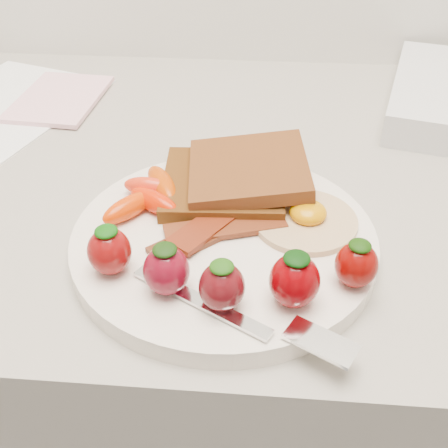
{
  "coord_description": "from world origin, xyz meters",
  "views": [
    {
      "loc": [
        0.04,
        1.17,
        1.23
      ],
      "look_at": [
        0.01,
        1.55,
        0.93
      ],
      "focal_mm": 45.0,
      "sensor_mm": 36.0,
      "label": 1
    }
  ],
  "objects": [
    {
      "name": "counter",
      "position": [
        0.0,
        1.7,
        0.45
      ],
      "size": [
        2.0,
        0.6,
        0.9
      ],
      "primitive_type": "cube",
      "color": "gray",
      "rests_on": "ground"
    },
    {
      "name": "plate",
      "position": [
        0.01,
        1.55,
        0.91
      ],
      "size": [
        0.27,
        0.27,
        0.02
      ],
      "primitive_type": "cylinder",
      "color": "white",
      "rests_on": "counter"
    },
    {
      "name": "toast_lower",
      "position": [
        0.0,
        1.62,
        0.93
      ],
      "size": [
        0.12,
        0.12,
        0.01
      ],
      "primitive_type": "cube",
      "rotation": [
        0.0,
        0.0,
        0.06
      ],
      "color": "black",
      "rests_on": "plate"
    },
    {
      "name": "toast_upper",
      "position": [
        0.03,
        1.63,
        0.94
      ],
      "size": [
        0.12,
        0.12,
        0.03
      ],
      "primitive_type": "cube",
      "rotation": [
        0.0,
        -0.1,
        0.1
      ],
      "color": "#432811",
      "rests_on": "toast_lower"
    },
    {
      "name": "fried_egg",
      "position": [
        0.08,
        1.57,
        0.92
      ],
      "size": [
        0.12,
        0.12,
        0.02
      ],
      "color": "beige",
      "rests_on": "plate"
    },
    {
      "name": "bacon_strips",
      "position": [
        0.0,
        1.56,
        0.92
      ],
      "size": [
        0.12,
        0.12,
        0.01
      ],
      "color": "#401106",
      "rests_on": "plate"
    },
    {
      "name": "baby_carrots",
      "position": [
        -0.06,
        1.59,
        0.93
      ],
      "size": [
        0.08,
        0.1,
        0.02
      ],
      "color": "red",
      "rests_on": "plate"
    },
    {
      "name": "strawberries",
      "position": [
        0.02,
        1.48,
        0.94
      ],
      "size": [
        0.23,
        0.07,
        0.05
      ],
      "color": "maroon",
      "rests_on": "plate"
    },
    {
      "name": "fork",
      "position": [
        0.04,
        1.45,
        0.92
      ],
      "size": [
        0.17,
        0.09,
        0.0
      ],
      "color": "silver",
      "rests_on": "plate"
    },
    {
      "name": "paper_sheet",
      "position": [
        -0.3,
        1.81,
        0.9
      ],
      "size": [
        0.26,
        0.3,
        0.0
      ],
      "primitive_type": "cube",
      "rotation": [
        0.0,
        0.0,
        -0.31
      ],
      "color": "white",
      "rests_on": "counter"
    },
    {
      "name": "notepad",
      "position": [
        -0.23,
        1.84,
        0.91
      ],
      "size": [
        0.11,
        0.16,
        0.01
      ],
      "primitive_type": "cube",
      "rotation": [
        0.0,
        0.0,
        -0.08
      ],
      "color": "#FDBCC9",
      "rests_on": "paper_sheet"
    }
  ]
}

